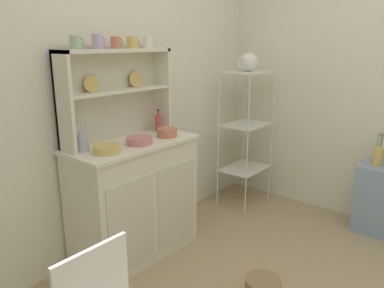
# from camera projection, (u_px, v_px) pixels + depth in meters

# --- Properties ---
(wall_back) EXTENTS (3.84, 0.05, 2.50)m
(wall_back) POSITION_uv_depth(u_px,v_px,m) (114.00, 83.00, 2.70)
(wall_back) COLOR silver
(wall_back) RESTS_ON ground
(hutch_cabinet) EXTENTS (0.94, 0.45, 0.87)m
(hutch_cabinet) POSITION_uv_depth(u_px,v_px,m) (135.00, 198.00, 2.70)
(hutch_cabinet) COLOR silver
(hutch_cabinet) RESTS_ON ground
(hutch_shelf_unit) EXTENTS (0.87, 0.18, 0.63)m
(hutch_shelf_unit) POSITION_uv_depth(u_px,v_px,m) (115.00, 87.00, 2.59)
(hutch_shelf_unit) COLOR beige
(hutch_shelf_unit) RESTS_ON hutch_cabinet
(bakers_rack) EXTENTS (0.47, 0.34, 1.28)m
(bakers_rack) POSITION_uv_depth(u_px,v_px,m) (246.00, 122.00, 3.51)
(bakers_rack) COLOR silver
(bakers_rack) RESTS_ON ground
(cup_sage_0) EXTENTS (0.08, 0.07, 0.08)m
(cup_sage_0) POSITION_uv_depth(u_px,v_px,m) (76.00, 42.00, 2.26)
(cup_sage_0) COLOR #9EB78E
(cup_sage_0) RESTS_ON hutch_shelf_unit
(cup_lilac_1) EXTENTS (0.08, 0.07, 0.09)m
(cup_lilac_1) POSITION_uv_depth(u_px,v_px,m) (98.00, 42.00, 2.38)
(cup_lilac_1) COLOR #B79ECC
(cup_lilac_1) RESTS_ON hutch_shelf_unit
(cup_terracotta_2) EXTENTS (0.08, 0.07, 0.08)m
(cup_terracotta_2) POSITION_uv_depth(u_px,v_px,m) (116.00, 43.00, 2.49)
(cup_terracotta_2) COLOR #C67556
(cup_terracotta_2) RESTS_ON hutch_shelf_unit
(cup_gold_3) EXTENTS (0.09, 0.07, 0.08)m
(cup_gold_3) POSITION_uv_depth(u_px,v_px,m) (132.00, 42.00, 2.59)
(cup_gold_3) COLOR #DBB760
(cup_gold_3) RESTS_ON hutch_shelf_unit
(cup_cream_4) EXTENTS (0.08, 0.07, 0.08)m
(cup_cream_4) POSITION_uv_depth(u_px,v_px,m) (148.00, 42.00, 2.71)
(cup_cream_4) COLOR silver
(cup_cream_4) RESTS_ON hutch_shelf_unit
(bowl_mixing_large) EXTENTS (0.17, 0.17, 0.05)m
(bowl_mixing_large) POSITION_uv_depth(u_px,v_px,m) (107.00, 149.00, 2.33)
(bowl_mixing_large) COLOR #DBB760
(bowl_mixing_large) RESTS_ON hutch_cabinet
(bowl_floral_medium) EXTENTS (0.18, 0.18, 0.05)m
(bowl_floral_medium) POSITION_uv_depth(u_px,v_px,m) (139.00, 141.00, 2.54)
(bowl_floral_medium) COLOR #D17A84
(bowl_floral_medium) RESTS_ON hutch_cabinet
(bowl_cream_small) EXTENTS (0.15, 0.15, 0.06)m
(bowl_cream_small) POSITION_uv_depth(u_px,v_px,m) (167.00, 132.00, 2.74)
(bowl_cream_small) COLOR #C67556
(bowl_cream_small) RESTS_ON hutch_cabinet
(jam_bottle) EXTENTS (0.05, 0.05, 0.17)m
(jam_bottle) POSITION_uv_depth(u_px,v_px,m) (158.00, 123.00, 2.88)
(jam_bottle) COLOR #B74C47
(jam_bottle) RESTS_ON hutch_cabinet
(utensil_jar) EXTENTS (0.08, 0.08, 0.23)m
(utensil_jar) POSITION_uv_depth(u_px,v_px,m) (83.00, 142.00, 2.36)
(utensil_jar) COLOR #B2B7C6
(utensil_jar) RESTS_ON hutch_cabinet
(porcelain_teapot) EXTENTS (0.26, 0.17, 0.19)m
(porcelain_teapot) POSITION_uv_depth(u_px,v_px,m) (248.00, 62.00, 3.36)
(porcelain_teapot) COLOR white
(porcelain_teapot) RESTS_ON bakers_rack
(flower_vase) EXTENTS (0.08, 0.08, 0.28)m
(flower_vase) POSITION_uv_depth(u_px,v_px,m) (378.00, 155.00, 3.00)
(flower_vase) COLOR #DBB760
(flower_vase) RESTS_ON side_shelf_blue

